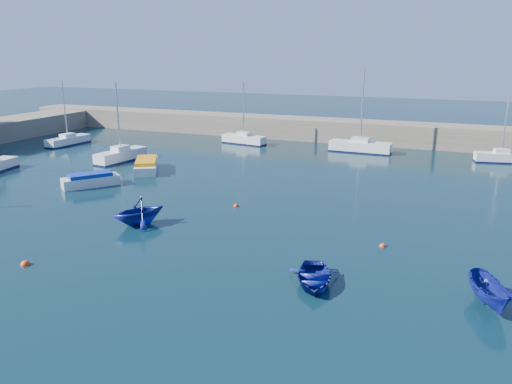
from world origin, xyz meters
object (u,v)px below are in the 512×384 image
at_px(sailboat_4, 68,140).
at_px(sailboat_6, 360,146).
at_px(sailboat_3, 121,155).
at_px(sailboat_5, 244,139).
at_px(dinghy_right, 490,294).
at_px(dinghy_left, 138,211).
at_px(dinghy_center, 314,277).
at_px(sailboat_7, 501,157).
at_px(motorboat_2, 146,165).
at_px(motorboat_1, 91,180).

relative_size(sailboat_4, sailboat_6, 0.84).
bearing_deg(sailboat_3, sailboat_5, 69.31).
xyz_separation_m(sailboat_5, dinghy_right, (26.00, -32.99, 0.05)).
xyz_separation_m(sailboat_5, dinghy_left, (5.29, -29.59, 0.33)).
bearing_deg(dinghy_right, dinghy_center, 165.65).
distance_m(sailboat_5, dinghy_right, 42.00).
height_order(sailboat_5, dinghy_right, sailboat_5).
bearing_deg(dinghy_left, sailboat_7, 82.90).
bearing_deg(motorboat_2, sailboat_4, 123.80).
xyz_separation_m(sailboat_4, motorboat_2, (16.49, -7.94, -0.01)).
height_order(sailboat_7, dinghy_left, sailboat_7).
xyz_separation_m(sailboat_4, motorboat_1, (15.33, -14.42, -0.02)).
bearing_deg(dinghy_left, motorboat_2, 152.94).
bearing_deg(sailboat_7, motorboat_2, 107.21).
relative_size(sailboat_5, sailboat_6, 0.83).
height_order(sailboat_7, dinghy_center, sailboat_7).
bearing_deg(sailboat_6, dinghy_right, -158.23).
bearing_deg(sailboat_3, dinghy_center, -28.79).
distance_m(sailboat_3, sailboat_5, 15.90).
xyz_separation_m(sailboat_3, motorboat_1, (3.69, -9.12, -0.11)).
distance_m(sailboat_6, sailboat_7, 14.29).
xyz_separation_m(sailboat_7, dinghy_center, (-10.20, -33.80, -0.18)).
relative_size(sailboat_3, sailboat_5, 1.08).
relative_size(sailboat_4, motorboat_1, 1.65).
xyz_separation_m(sailboat_7, dinghy_right, (-2.41, -33.05, 0.09)).
bearing_deg(sailboat_3, sailboat_6, 41.22).
distance_m(motorboat_2, dinghy_left, 15.46).
distance_m(sailboat_5, motorboat_1, 23.35).
height_order(sailboat_3, sailboat_4, sailboat_3).
relative_size(sailboat_5, dinghy_left, 2.13).
height_order(motorboat_1, dinghy_right, dinghy_right).
relative_size(sailboat_5, dinghy_center, 2.09).
relative_size(sailboat_7, dinghy_left, 1.92).
distance_m(sailboat_3, dinghy_center, 32.72).
distance_m(sailboat_5, dinghy_center, 38.34).
height_order(sailboat_5, sailboat_7, sailboat_5).
xyz_separation_m(sailboat_6, motorboat_2, (-17.04, -16.64, -0.11)).
bearing_deg(motorboat_1, dinghy_left, 2.29).
relative_size(sailboat_5, motorboat_2, 1.29).
bearing_deg(sailboat_3, motorboat_2, -19.89).
distance_m(sailboat_4, sailboat_5, 21.22).
distance_m(sailboat_7, motorboat_1, 39.84).
distance_m(dinghy_center, dinghy_left, 13.58).
height_order(sailboat_7, motorboat_2, sailboat_7).
bearing_deg(sailboat_4, motorboat_1, -37.90).
bearing_deg(sailboat_6, motorboat_1, 143.83).
bearing_deg(motorboat_2, dinghy_left, -88.39).
bearing_deg(dinghy_left, sailboat_5, 130.97).
bearing_deg(dinghy_center, dinghy_right, -10.12).
distance_m(dinghy_left, dinghy_right, 20.99).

